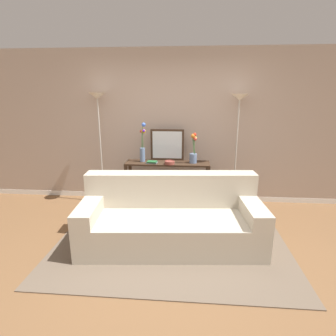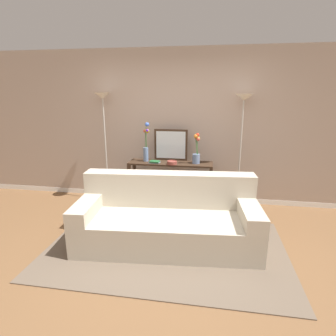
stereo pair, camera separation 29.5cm
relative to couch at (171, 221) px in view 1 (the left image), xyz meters
The scene contains 13 objects.
ground_plane 0.55m from the couch, 101.66° to the right, with size 16.00×16.00×0.02m, color brown.
back_wall 1.89m from the couch, 93.23° to the left, with size 12.00×0.15×2.64m.
area_rug 0.35m from the couch, 88.19° to the right, with size 2.98×1.82×0.01m.
couch is the anchor object (origin of this frame).
console_table 1.24m from the couch, 96.97° to the left, with size 1.41×0.37×0.78m.
floor_lamp_left 2.19m from the couch, 135.63° to the left, with size 0.28×0.28×1.92m.
floor_lamp_right 2.00m from the couch, 52.49° to the left, with size 0.28×0.28×1.90m.
wall_mirror 1.56m from the couch, 96.98° to the left, with size 0.57×0.02×0.53m.
vase_tall_flowers 1.55m from the couch, 114.72° to the left, with size 0.11×0.10×0.66m.
vase_short_flowers 1.40m from the couch, 76.80° to the left, with size 0.12×0.14×0.51m.
fruit_bowl 1.21m from the couch, 95.49° to the left, with size 0.16×0.16×0.06m.
book_stack 1.29m from the couch, 109.70° to the left, with size 0.18×0.14×0.04m.
book_row_under_console 1.36m from the couch, 115.09° to the left, with size 0.33×0.17×0.13m.
Camera 1 is at (0.32, -2.78, 1.91)m, focal length 29.13 mm.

